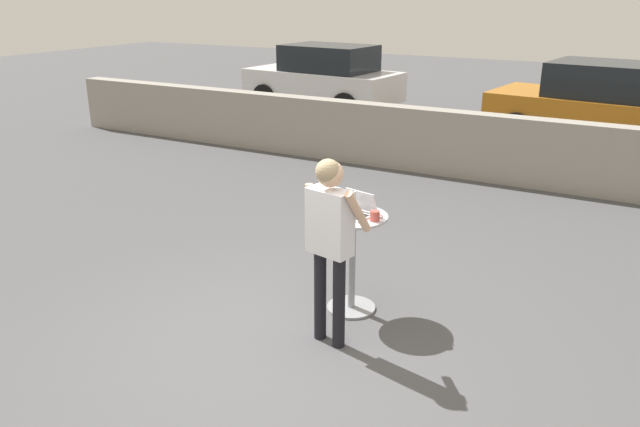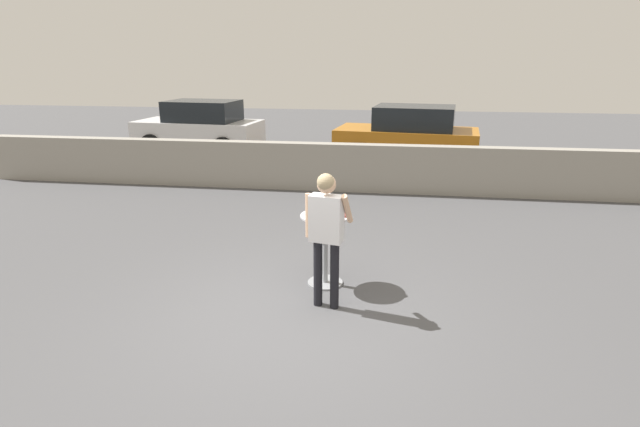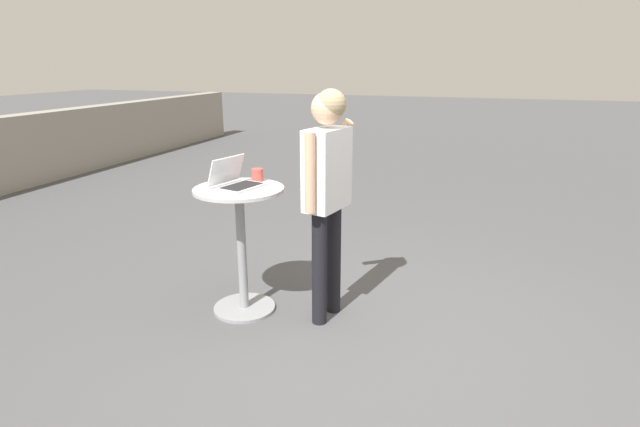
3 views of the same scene
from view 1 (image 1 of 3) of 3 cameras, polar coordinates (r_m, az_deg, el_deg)
name	(u,v)px [view 1 (image 1 of 3)]	position (r m, az deg, el deg)	size (l,w,h in m)	color
ground_plane	(270,352)	(5.63, -4.60, -12.48)	(50.00, 50.00, 0.00)	#4C4C4F
pavement_kerb	(472,146)	(10.71, 13.74, 6.04)	(17.68, 0.35, 1.10)	gray
cafe_table	(352,252)	(6.03, 2.96, -3.50)	(0.67, 0.67, 0.99)	gray
laptop	(355,210)	(5.89, 3.25, 0.35)	(0.40, 0.37, 0.22)	silver
coffee_mug	(375,216)	(5.74, 5.04, -0.22)	(0.12, 0.09, 0.10)	#C14C42
standing_person	(330,229)	(5.27, 0.89, -1.45)	(0.57, 0.33, 1.71)	black
parked_car_near_street	(600,105)	(13.70, 24.22, 9.07)	(4.23, 2.40, 1.66)	#B76B19
parked_car_further_down	(324,78)	(16.42, 0.39, 12.31)	(4.13, 2.15, 1.67)	silver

